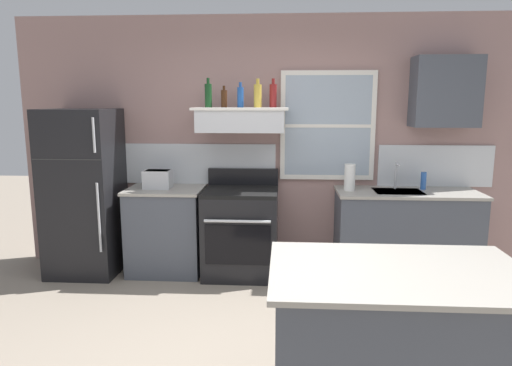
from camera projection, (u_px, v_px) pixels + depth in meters
The scene contains 17 objects.
back_wall at pixel (269, 144), 4.97m from camera, with size 5.40×0.11×2.70m.
refrigerator at pixel (84, 192), 4.80m from camera, with size 0.70×0.72×1.73m.
counter_left_of_stove at pixel (167, 230), 4.88m from camera, with size 0.79×0.63×0.91m.
toaster at pixel (158, 179), 4.78m from camera, with size 0.30×0.20×0.19m.
stove_range at pixel (241, 231), 4.79m from camera, with size 0.76×0.69×1.09m.
range_hood_shelf at pixel (241, 119), 4.68m from camera, with size 0.96×0.52×0.24m.
bottle_dark_green_wine at pixel (208, 95), 4.62m from camera, with size 0.07×0.07×0.29m.
bottle_brown_stout at pixel (224, 98), 4.65m from camera, with size 0.06×0.06×0.22m.
bottle_blue_liqueur at pixel (240, 97), 4.64m from camera, with size 0.07×0.07×0.25m.
bottle_champagne_gold_foil at pixel (258, 95), 4.62m from camera, with size 0.08×0.08×0.29m.
bottle_red_label_wine at pixel (273, 95), 4.67m from camera, with size 0.07×0.07×0.29m.
counter_right_with_sink at pixel (405, 234), 4.72m from camera, with size 1.43×0.63×0.91m.
sink_faucet at pixel (396, 172), 4.71m from camera, with size 0.03×0.17×0.28m.
paper_towel_roll at pixel (350, 177), 4.66m from camera, with size 0.11×0.11×0.27m, color white.
dish_soap_bottle at pixel (423, 181), 4.71m from camera, with size 0.06×0.06×0.18m, color blue.
kitchen_island at pixel (395, 346), 2.56m from camera, with size 1.40×0.90×0.91m.
upper_cabinet_right at pixel (445, 92), 4.59m from camera, with size 0.64×0.32×0.70m.
Camera 1 is at (0.20, -2.75, 1.81)m, focal length 32.13 mm.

